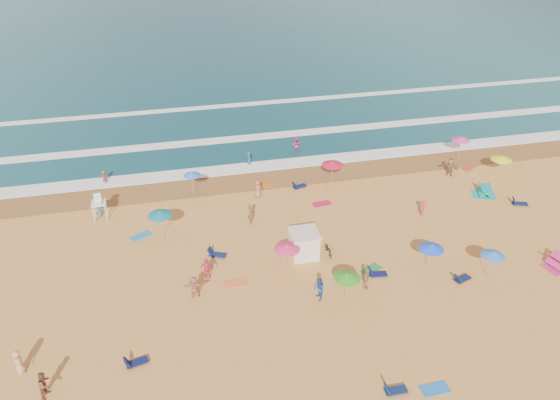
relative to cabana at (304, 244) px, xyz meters
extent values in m
plane|color=gold|center=(-3.08, 0.01, -1.00)|extent=(220.00, 220.00, 0.00)
cube|color=#0C4756|center=(-3.08, 84.01, -1.00)|extent=(220.00, 140.00, 0.18)
plane|color=olive|center=(-3.08, 12.51, -0.99)|extent=(220.00, 220.00, 0.00)
cube|color=white|center=(-3.08, 15.01, -0.90)|extent=(200.00, 2.20, 0.05)
cube|color=white|center=(-3.08, 22.01, -0.90)|extent=(200.00, 1.60, 0.05)
cube|color=white|center=(-3.08, 32.01, -0.90)|extent=(200.00, 1.20, 0.05)
cube|color=silver|center=(0.00, 0.00, 0.00)|extent=(2.00, 2.00, 2.00)
cube|color=silver|center=(0.00, 0.00, 1.06)|extent=(2.20, 2.20, 0.12)
imported|color=black|center=(1.90, -0.30, -0.57)|extent=(0.58, 1.62, 0.85)
cone|color=#E332B1|center=(19.80, 12.51, 1.24)|extent=(1.80, 1.80, 0.35)
cone|color=green|center=(1.54, -5.54, 1.06)|extent=(1.88, 1.88, 0.35)
cone|color=#DD316E|center=(-1.64, -1.22, 0.91)|extent=(1.96, 1.96, 0.35)
cone|color=blue|center=(12.44, -5.67, 1.23)|extent=(1.69, 1.69, 0.35)
cone|color=#11748D|center=(-10.57, 4.73, 1.35)|extent=(1.94, 1.94, 0.35)
cone|color=#3570F2|center=(-7.54, 11.01, 1.23)|extent=(1.55, 1.55, 0.35)
cone|color=red|center=(5.40, 10.15, 1.26)|extent=(2.00, 2.00, 0.35)
cone|color=blue|center=(8.69, -3.63, 0.97)|extent=(1.87, 1.87, 0.35)
cone|color=#ECFF1A|center=(21.84, 8.31, 0.88)|extent=(1.99, 1.99, 0.35)
cube|color=#0E1746|center=(-12.63, -8.37, -0.83)|extent=(1.40, 0.85, 0.34)
cube|color=#102051|center=(-6.56, 1.25, -0.83)|extent=(1.42, 1.03, 0.34)
cube|color=#0F214E|center=(1.84, -13.75, -0.83)|extent=(1.31, 0.58, 0.34)
cube|color=#0F144D|center=(4.70, -3.68, -0.83)|extent=(1.37, 0.74, 0.34)
cube|color=#0F1C4B|center=(10.50, -5.53, -0.83)|extent=(1.41, 0.94, 0.34)
cube|color=#0F1C4B|center=(20.68, 2.85, -0.83)|extent=(1.41, 0.96, 0.34)
cube|color=#0F174B|center=(2.29, 10.17, -0.83)|extent=(1.40, 0.90, 0.34)
cube|color=#2084C9|center=(-12.35, 5.39, -0.98)|extent=(1.90, 1.59, 0.03)
cube|color=#E15C19|center=(-0.83, 11.30, -0.98)|extent=(1.79, 1.06, 0.03)
cube|color=orange|center=(-5.68, -2.19, -0.98)|extent=(1.72, 0.89, 0.03)
cube|color=#CD1943|center=(3.52, 6.96, -0.98)|extent=(1.78, 1.03, 0.03)
cube|color=blue|center=(4.13, -14.02, -0.98)|extent=(1.74, 0.93, 0.03)
cube|color=#228B37|center=(4.48, -2.87, -0.98)|extent=(1.90, 1.58, 0.03)
cube|color=orange|center=(10.69, -5.33, -0.98)|extent=(1.90, 1.44, 0.03)
cube|color=#BC412C|center=(19.84, 10.33, -0.98)|extent=(1.90, 1.62, 0.03)
imported|color=tan|center=(3.31, -4.72, -0.13)|extent=(0.90, 1.08, 1.73)
imported|color=#D6354B|center=(11.43, 3.11, -0.24)|extent=(1.08, 1.11, 1.52)
imported|color=brown|center=(-15.62, 15.20, -0.45)|extent=(0.55, 0.80, 1.59)
imported|color=tan|center=(-8.64, -2.98, -0.15)|extent=(1.60, 0.59, 1.69)
imported|color=brown|center=(-17.61, -9.55, -0.10)|extent=(0.97, 1.07, 1.79)
imported|color=#2556B0|center=(-1.52, 15.80, -0.41)|extent=(0.56, 0.70, 1.69)
imported|color=#234CA3|center=(-0.29, -5.16, -0.11)|extent=(0.68, 0.87, 1.78)
imported|color=#DD3768|center=(3.90, 17.98, -0.37)|extent=(1.01, 0.88, 1.76)
imported|color=brown|center=(-3.23, 5.32, -0.07)|extent=(0.54, 0.74, 1.86)
imported|color=#986846|center=(17.16, 9.34, -0.08)|extent=(1.42, 1.70, 1.83)
imported|color=#A8664D|center=(-1.84, 9.37, -0.15)|extent=(0.98, 0.93, 1.69)
imported|color=tan|center=(-19.37, -7.46, -0.16)|extent=(0.87, 0.98, 1.69)
imported|color=#2879BE|center=(-15.72, 9.17, -0.19)|extent=(1.00, 1.20, 1.61)
imported|color=#E03869|center=(-7.58, -1.16, -0.12)|extent=(1.11, 0.75, 1.75)
camera|label=1|loc=(-9.24, -32.73, 24.71)|focal=35.00mm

